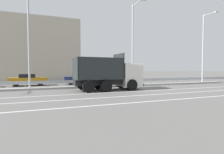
{
  "coord_description": "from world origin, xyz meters",
  "views": [
    {
      "loc": [
        -8.67,
        -15.57,
        1.96
      ],
      "look_at": [
        -2.16,
        1.39,
        1.16
      ],
      "focal_mm": 28.0,
      "sensor_mm": 36.0,
      "label": 1
    }
  ],
  "objects_px": {
    "street_lamp_1": "(28,30)",
    "parked_car_2": "(28,80)",
    "dump_truck": "(116,76)",
    "street_lamp_2": "(133,41)",
    "median_road_sign": "(78,76)",
    "street_lamp_3": "(204,46)",
    "parked_car_3": "(81,78)"
  },
  "relations": [
    {
      "from": "dump_truck",
      "to": "street_lamp_1",
      "type": "xyz_separation_m",
      "value": [
        -7.76,
        2.82,
        4.38
      ]
    },
    {
      "from": "street_lamp_3",
      "to": "street_lamp_2",
      "type": "bearing_deg",
      "value": -179.98
    },
    {
      "from": "dump_truck",
      "to": "median_road_sign",
      "type": "distance_m",
      "value": 4.28
    },
    {
      "from": "street_lamp_1",
      "to": "median_road_sign",
      "type": "bearing_deg",
      "value": 1.07
    },
    {
      "from": "street_lamp_2",
      "to": "dump_truck",
      "type": "bearing_deg",
      "value": -140.52
    },
    {
      "from": "street_lamp_2",
      "to": "parked_car_2",
      "type": "xyz_separation_m",
      "value": [
        -11.59,
        4.72,
        -4.53
      ]
    },
    {
      "from": "median_road_sign",
      "to": "parked_car_3",
      "type": "relative_size",
      "value": 0.51
    },
    {
      "from": "median_road_sign",
      "to": "street_lamp_3",
      "type": "xyz_separation_m",
      "value": [
        17.57,
        -0.16,
        4.04
      ]
    },
    {
      "from": "median_road_sign",
      "to": "street_lamp_1",
      "type": "xyz_separation_m",
      "value": [
        -4.61,
        -0.09,
        4.44
      ]
    },
    {
      "from": "dump_truck",
      "to": "street_lamp_2",
      "type": "bearing_deg",
      "value": 127.45
    },
    {
      "from": "dump_truck",
      "to": "parked_car_2",
      "type": "bearing_deg",
      "value": -134.14
    },
    {
      "from": "dump_truck",
      "to": "parked_car_3",
      "type": "relative_size",
      "value": 1.44
    },
    {
      "from": "street_lamp_3",
      "to": "median_road_sign",
      "type": "bearing_deg",
      "value": 179.48
    },
    {
      "from": "dump_truck",
      "to": "median_road_sign",
      "type": "bearing_deg",
      "value": -134.78
    },
    {
      "from": "dump_truck",
      "to": "street_lamp_3",
      "type": "xyz_separation_m",
      "value": [
        14.42,
        2.75,
        3.98
      ]
    },
    {
      "from": "street_lamp_2",
      "to": "parked_car_2",
      "type": "distance_m",
      "value": 13.3
    },
    {
      "from": "median_road_sign",
      "to": "parked_car_3",
      "type": "bearing_deg",
      "value": 74.9
    },
    {
      "from": "dump_truck",
      "to": "street_lamp_1",
      "type": "bearing_deg",
      "value": -112.01
    },
    {
      "from": "street_lamp_1",
      "to": "parked_car_2",
      "type": "xyz_separation_m",
      "value": [
        -0.5,
        4.64,
        -4.94
      ]
    },
    {
      "from": "parked_car_3",
      "to": "parked_car_2",
      "type": "bearing_deg",
      "value": -87.89
    },
    {
      "from": "street_lamp_1",
      "to": "parked_car_2",
      "type": "height_order",
      "value": "street_lamp_1"
    },
    {
      "from": "street_lamp_2",
      "to": "parked_car_3",
      "type": "distance_m",
      "value": 8.38
    },
    {
      "from": "median_road_sign",
      "to": "parked_car_2",
      "type": "relative_size",
      "value": 0.55
    },
    {
      "from": "street_lamp_1",
      "to": "street_lamp_2",
      "type": "bearing_deg",
      "value": -0.4
    },
    {
      "from": "street_lamp_1",
      "to": "street_lamp_2",
      "type": "relative_size",
      "value": 1.09
    },
    {
      "from": "street_lamp_2",
      "to": "parked_car_2",
      "type": "bearing_deg",
      "value": 157.84
    },
    {
      "from": "street_lamp_3",
      "to": "parked_car_3",
      "type": "xyz_separation_m",
      "value": [
        -16.32,
        4.78,
        -4.49
      ]
    },
    {
      "from": "street_lamp_3",
      "to": "parked_car_3",
      "type": "height_order",
      "value": "street_lamp_3"
    },
    {
      "from": "parked_car_3",
      "to": "street_lamp_1",
      "type": "bearing_deg",
      "value": -49.71
    },
    {
      "from": "dump_truck",
      "to": "street_lamp_3",
      "type": "bearing_deg",
      "value": 98.76
    },
    {
      "from": "dump_truck",
      "to": "parked_car_3",
      "type": "distance_m",
      "value": 7.78
    },
    {
      "from": "street_lamp_1",
      "to": "street_lamp_2",
      "type": "xyz_separation_m",
      "value": [
        11.09,
        -0.08,
        -0.41
      ]
    }
  ]
}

